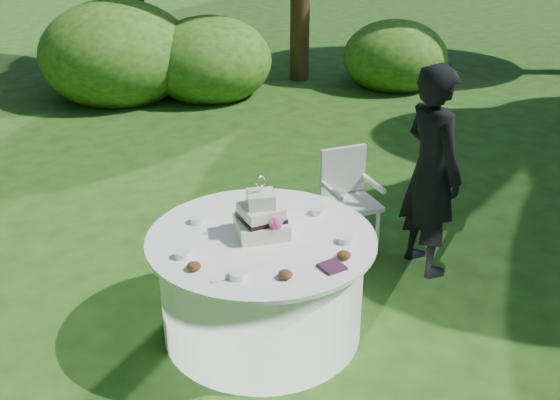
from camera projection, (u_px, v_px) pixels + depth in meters
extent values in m
plane|color=#1B370F|center=(263.00, 329.00, 4.74)|extent=(80.00, 80.00, 0.00)
cube|color=#431C35|center=(332.00, 267.00, 4.03)|extent=(0.14, 0.14, 0.02)
ellipsoid|color=white|center=(245.00, 271.00, 4.00)|extent=(0.48, 0.07, 0.01)
imported|color=black|center=(432.00, 171.00, 5.18)|extent=(0.51, 0.69, 1.74)
cylinder|color=white|center=(262.00, 286.00, 4.58)|extent=(1.40, 1.40, 0.74)
cylinder|color=white|center=(261.00, 238.00, 4.42)|extent=(1.56, 1.56, 0.03)
cube|color=silver|center=(261.00, 227.00, 4.42)|extent=(0.42, 0.42, 0.11)
cube|color=silver|center=(261.00, 214.00, 4.38)|extent=(0.28, 0.28, 0.11)
cube|color=silver|center=(261.00, 200.00, 4.34)|extent=(0.24, 0.24, 0.11)
cube|color=black|center=(261.00, 218.00, 4.39)|extent=(0.30, 0.30, 0.04)
sphere|color=#D33E8D|center=(276.00, 224.00, 4.28)|extent=(0.09, 0.09, 0.09)
cylinder|color=silver|center=(261.00, 190.00, 4.30)|extent=(0.01, 0.01, 0.05)
torus|color=silver|center=(261.00, 181.00, 4.28)|extent=(0.08, 0.03, 0.08)
cube|color=silver|center=(352.00, 204.00, 5.62)|extent=(0.50, 0.50, 0.04)
cube|color=silver|center=(343.00, 170.00, 5.68)|extent=(0.42, 0.12, 0.42)
cylinder|color=white|center=(342.00, 240.00, 5.52)|extent=(0.04, 0.04, 0.42)
cylinder|color=white|center=(377.00, 233.00, 5.63)|extent=(0.04, 0.04, 0.42)
cylinder|color=white|center=(324.00, 222.00, 5.81)|extent=(0.04, 0.04, 0.42)
cylinder|color=silver|center=(359.00, 216.00, 5.92)|extent=(0.04, 0.04, 0.42)
cube|color=silver|center=(331.00, 190.00, 5.49)|extent=(0.11, 0.38, 0.04)
cube|color=white|center=(373.00, 183.00, 5.62)|extent=(0.11, 0.38, 0.04)
cylinder|color=white|center=(346.00, 240.00, 4.32)|extent=(0.10, 0.10, 0.04)
cylinder|color=white|center=(182.00, 254.00, 4.15)|extent=(0.10, 0.10, 0.04)
cylinder|color=white|center=(318.00, 211.00, 4.70)|extent=(0.10, 0.10, 0.04)
cylinder|color=white|center=(197.00, 220.00, 4.58)|extent=(0.10, 0.10, 0.04)
cylinder|color=white|center=(238.00, 275.00, 3.92)|extent=(0.10, 0.10, 0.04)
ellipsoid|color=#562D16|center=(194.00, 266.00, 4.01)|extent=(0.09, 0.09, 0.05)
ellipsoid|color=#562D16|center=(285.00, 274.00, 3.92)|extent=(0.09, 0.09, 0.05)
ellipsoid|color=#562D16|center=(268.00, 197.00, 4.90)|extent=(0.09, 0.09, 0.05)
ellipsoid|color=#562D16|center=(344.00, 255.00, 4.13)|extent=(0.09, 0.09, 0.05)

